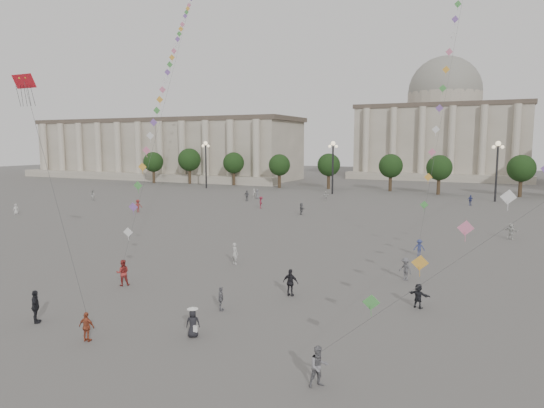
% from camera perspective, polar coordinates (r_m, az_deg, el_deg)
% --- Properties ---
extents(ground, '(360.00, 360.00, 0.00)m').
position_cam_1_polar(ground, '(29.83, -6.72, -13.24)').
color(ground, '#585653').
rests_on(ground, ground).
extents(hall_west, '(84.00, 26.22, 17.20)m').
position_cam_1_polar(hall_west, '(147.96, -12.68, 6.33)').
color(hall_west, '#9D9584').
rests_on(hall_west, ground).
extents(hall_central, '(48.30, 34.30, 35.50)m').
position_cam_1_polar(hall_central, '(153.75, 19.43, 8.29)').
color(hall_central, '#9D9584').
rests_on(hall_central, ground).
extents(tree_row, '(137.12, 5.12, 8.00)m').
position_cam_1_polar(tree_row, '(102.95, 16.53, 4.18)').
color(tree_row, '#3B2E1D').
rests_on(tree_row, ground).
extents(lamp_post_far_west, '(2.00, 0.90, 10.65)m').
position_cam_1_polar(lamp_post_far_west, '(111.20, -7.80, 5.63)').
color(lamp_post_far_west, '#262628').
rests_on(lamp_post_far_west, ground).
extents(lamp_post_mid_west, '(2.00, 0.90, 10.65)m').
position_cam_1_polar(lamp_post_mid_west, '(98.41, 7.18, 5.43)').
color(lamp_post_mid_west, '#262628').
rests_on(lamp_post_mid_west, ground).
extents(lamp_post_mid_east, '(2.00, 0.90, 10.65)m').
position_cam_1_polar(lamp_post_mid_east, '(93.83, 24.98, 4.72)').
color(lamp_post_mid_east, '#262628').
rests_on(lamp_post_mid_east, ground).
extents(person_crowd_0, '(1.10, 0.90, 1.75)m').
position_cam_1_polar(person_crowd_0, '(86.97, 22.30, 0.43)').
color(person_crowd_0, '#3A4383').
rests_on(person_crowd_0, ground).
extents(person_crowd_1, '(1.14, 1.04, 1.89)m').
position_cam_1_polar(person_crowd_1, '(92.70, -20.33, 0.96)').
color(person_crowd_1, '#B8B9B4').
rests_on(person_crowd_1, ground).
extents(person_crowd_2, '(1.29, 1.43, 1.92)m').
position_cam_1_polar(person_crowd_2, '(75.19, -15.49, -0.22)').
color(person_crowd_2, maroon).
rests_on(person_crowd_2, ground).
extents(person_crowd_3, '(1.53, 0.93, 1.57)m').
position_cam_1_polar(person_crowd_3, '(32.51, 16.83, -10.30)').
color(person_crowd_3, '#222328').
rests_on(person_crowd_3, ground).
extents(person_crowd_4, '(1.38, 1.30, 1.55)m').
position_cam_1_polar(person_crowd_4, '(88.63, 6.35, 0.98)').
color(person_crowd_4, beige).
rests_on(person_crowd_4, ground).
extents(person_crowd_6, '(1.30, 1.13, 1.75)m').
position_cam_1_polar(person_crowd_6, '(38.48, 15.43, -7.37)').
color(person_crowd_6, '#59595D').
rests_on(person_crowd_6, ground).
extents(person_crowd_7, '(1.66, 1.43, 1.80)m').
position_cam_1_polar(person_crowd_7, '(58.41, 26.31, -2.87)').
color(person_crowd_7, silver).
rests_on(person_crowd_7, ground).
extents(person_crowd_10, '(0.43, 0.64, 1.71)m').
position_cam_1_polar(person_crowd_10, '(91.72, -2.10, 1.28)').
color(person_crowd_10, beige).
rests_on(person_crowd_10, ground).
extents(person_crowd_12, '(1.45, 1.52, 1.72)m').
position_cam_1_polar(person_crowd_12, '(70.24, 3.48, -0.56)').
color(person_crowd_12, slate).
rests_on(person_crowd_12, ground).
extents(person_crowd_13, '(0.80, 0.68, 1.87)m').
position_cam_1_polar(person_crowd_13, '(41.96, -4.40, -5.82)').
color(person_crowd_13, '#B8B8B3').
rests_on(person_crowd_13, ground).
extents(person_crowd_16, '(1.19, 0.60, 1.95)m').
position_cam_1_polar(person_crowd_16, '(86.52, -2.98, 1.00)').
color(person_crowd_16, '#57585C').
rests_on(person_crowd_16, ground).
extents(person_crowd_17, '(1.05, 1.38, 1.89)m').
position_cam_1_polar(person_crowd_17, '(76.82, -1.30, 0.19)').
color(person_crowd_17, maroon).
rests_on(person_crowd_17, ground).
extents(person_crowd_20, '(0.89, 0.81, 1.53)m').
position_cam_1_polar(person_crowd_20, '(79.82, -27.92, -0.52)').
color(person_crowd_20, beige).
rests_on(person_crowd_20, ground).
extents(person_crowd_21, '(0.97, 1.04, 1.79)m').
position_cam_1_polar(person_crowd_21, '(90.01, -1.74, 1.20)').
color(person_crowd_21, slate).
rests_on(person_crowd_21, ground).
extents(tourist_0, '(0.97, 0.49, 1.58)m').
position_cam_1_polar(tourist_0, '(28.01, -20.96, -13.34)').
color(tourist_0, '#A0472B').
rests_on(tourist_0, ground).
extents(tourist_1, '(1.10, 1.17, 1.94)m').
position_cam_1_polar(tourist_1, '(31.77, -26.06, -10.80)').
color(tourist_1, black).
rests_on(tourist_1, ground).
extents(tourist_3, '(0.75, 0.96, 1.52)m').
position_cam_1_polar(tourist_3, '(30.86, -6.04, -11.02)').
color(tourist_3, slate).
rests_on(tourist_3, ground).
extents(tourist_4, '(1.11, 0.48, 1.87)m').
position_cam_1_polar(tourist_4, '(33.42, 2.20, -9.23)').
color(tourist_4, black).
rests_on(tourist_4, ground).
extents(kite_flyer_0, '(1.18, 1.16, 1.92)m').
position_cam_1_polar(kite_flyer_0, '(37.37, -17.15, -7.73)').
color(kite_flyer_0, maroon).
rests_on(kite_flyer_0, ground).
extents(kite_flyer_1, '(1.09, 0.75, 1.55)m').
position_cam_1_polar(kite_flyer_1, '(46.80, 16.94, -4.94)').
color(kite_flyer_1, navy).
rests_on(kite_flyer_1, ground).
extents(kite_flyer_2, '(1.11, 1.09, 1.80)m').
position_cam_1_polar(kite_flyer_2, '(21.95, 5.53, -18.49)').
color(kite_flyer_2, slate).
rests_on(kite_flyer_2, ground).
extents(hat_person, '(0.89, 0.80, 1.69)m').
position_cam_1_polar(hat_person, '(27.12, -9.29, -13.56)').
color(hat_person, black).
rests_on(hat_person, ground).
extents(dragon_kite, '(8.27, 4.62, 21.47)m').
position_cam_1_polar(dragon_kite, '(42.73, -27.02, 11.66)').
color(dragon_kite, red).
rests_on(dragon_kite, ground).
extents(kite_train_west, '(27.36, 49.59, 68.06)m').
position_cam_1_polar(kite_train_west, '(66.55, -11.58, 16.37)').
color(kite_train_west, '#3F3F3F').
rests_on(kite_train_west, ground).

